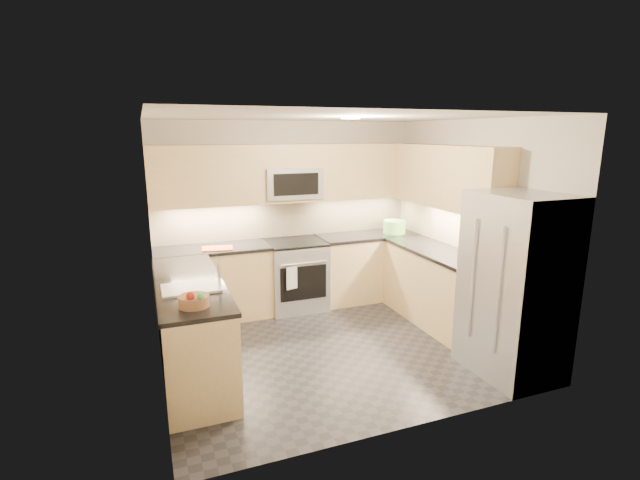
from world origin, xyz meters
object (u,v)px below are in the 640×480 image
Objects in this scene: fruit_basket at (194,301)px; refrigerator at (515,286)px; microwave at (292,183)px; cutting_board at (217,248)px; utensil_bowl at (394,227)px; gas_range at (296,276)px.

refrigerator is at bearing -8.46° from fruit_basket.
refrigerator is (1.45, -2.55, -0.80)m from microwave.
cutting_board is at bearing -169.17° from microwave.
utensil_bowl is at bearing 32.90° from fruit_basket.
gas_range is at bearing -90.00° from microwave.
utensil_bowl is (1.48, -0.16, -0.67)m from microwave.
microwave is 3.01× the size of fruit_basket.
microwave reaches higher than fruit_basket.
microwave is at bearing 173.67° from utensil_bowl.
fruit_basket is (-1.52, -1.98, 0.53)m from gas_range.
gas_range is 2.86m from refrigerator.
gas_range is at bearing 178.48° from utensil_bowl.
gas_range is 2.46× the size of cutting_board.
refrigerator is 3.01m from fruit_basket.
cutting_board is (-1.04, -0.07, 0.49)m from gas_range.
refrigerator reaches higher than gas_range.
cutting_board reaches higher than gas_range.
fruit_basket is (-1.52, -2.11, -0.71)m from microwave.
refrigerator is 7.12× the size of fruit_basket.
refrigerator is 5.67× the size of utensil_bowl.
microwave is at bearing 10.83° from cutting_board.
utensil_bowl is 2.52m from cutting_board.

